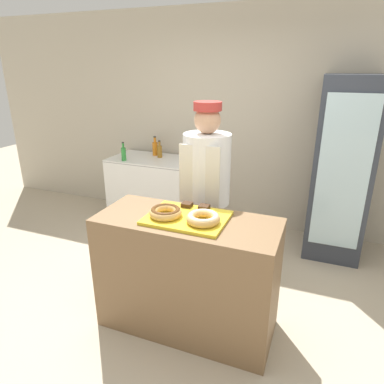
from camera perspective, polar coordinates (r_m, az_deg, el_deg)
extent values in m
plane|color=#B7A88E|center=(3.05, -0.74, -20.99)|extent=(14.00, 14.00, 0.00)
cube|color=#BCB29E|center=(4.39, 9.98, 11.28)|extent=(8.00, 0.06, 2.70)
cube|color=brown|center=(2.76, -0.78, -13.55)|extent=(1.37, 0.58, 0.95)
cube|color=yellow|center=(2.52, -0.84, -4.31)|extent=(0.59, 0.45, 0.02)
torus|color=tan|center=(2.51, -4.42, -3.41)|extent=(0.24, 0.24, 0.06)
torus|color=brown|center=(2.51, -4.43, -3.06)|extent=(0.22, 0.22, 0.04)
torus|color=tan|center=(2.41, 1.86, -4.45)|extent=(0.24, 0.24, 0.06)
torus|color=beige|center=(2.40, 1.87, -4.08)|extent=(0.22, 0.22, 0.04)
cube|color=#382111|center=(2.68, -0.85, -2.12)|extent=(0.08, 0.08, 0.03)
cube|color=#382111|center=(2.64, 2.02, -2.55)|extent=(0.08, 0.08, 0.03)
cylinder|color=#4C4C51|center=(3.32, 2.28, -8.41)|extent=(0.30, 0.30, 0.84)
cylinder|color=white|center=(3.04, 2.47, 3.84)|extent=(0.42, 0.42, 0.63)
cube|color=silver|center=(3.01, 1.14, -4.62)|extent=(0.36, 0.02, 1.32)
sphere|color=tan|center=(2.95, 2.60, 11.86)|extent=(0.23, 0.23, 0.23)
cylinder|color=#B2332D|center=(2.93, 2.64, 14.12)|extent=(0.24, 0.24, 0.07)
cube|color=#333842|center=(4.00, 23.67, 3.44)|extent=(0.58, 0.66, 1.94)
cube|color=silver|center=(3.66, 23.83, 2.60)|extent=(0.48, 0.02, 1.55)
cube|color=white|center=(4.67, -6.57, 0.40)|extent=(1.07, 0.65, 0.88)
cube|color=gray|center=(4.54, -6.78, 5.36)|extent=(1.07, 0.65, 0.01)
cylinder|color=#2D8C38|center=(4.46, -11.32, 6.19)|extent=(0.06, 0.06, 0.16)
cylinder|color=#2D8C38|center=(4.44, -11.42, 7.61)|extent=(0.03, 0.03, 0.06)
cylinder|color=black|center=(4.43, -11.46, 8.08)|extent=(0.03, 0.03, 0.01)
cylinder|color=#99661E|center=(4.55, -5.42, 6.71)|extent=(0.06, 0.06, 0.15)
cylinder|color=#99661E|center=(4.53, -5.46, 8.02)|extent=(0.03, 0.03, 0.06)
cylinder|color=black|center=(4.52, -5.47, 8.46)|extent=(0.03, 0.03, 0.01)
cylinder|color=orange|center=(4.67, -6.16, 7.16)|extent=(0.07, 0.07, 0.18)
cylinder|color=orange|center=(4.64, -6.21, 8.63)|extent=(0.03, 0.03, 0.07)
cylinder|color=black|center=(4.63, -6.23, 9.13)|extent=(0.04, 0.04, 0.01)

